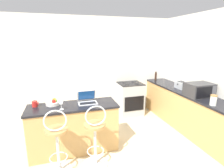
{
  "coord_description": "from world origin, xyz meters",
  "views": [
    {
      "loc": [
        -0.75,
        -2.25,
        1.99
      ],
      "look_at": [
        0.42,
        1.65,
        0.98
      ],
      "focal_mm": 28.0,
      "sensor_mm": 36.0,
      "label": 1
    }
  ],
  "objects_px": {
    "bar_stool_near": "(57,143)",
    "storage_jar": "(213,100)",
    "bar_stool_far": "(95,137)",
    "mug_red": "(35,104)",
    "stove_range": "(130,99)",
    "toaster": "(181,85)",
    "pepper_mill": "(156,76)",
    "fruit_bowl": "(53,103)",
    "laptop": "(87,100)",
    "microwave": "(199,90)",
    "wine_glass_tall": "(61,103)"
  },
  "relations": [
    {
      "from": "microwave",
      "to": "wine_glass_tall",
      "type": "xyz_separation_m",
      "value": [
        -2.72,
        0.07,
        -0.03
      ]
    },
    {
      "from": "stove_range",
      "to": "pepper_mill",
      "type": "bearing_deg",
      "value": 9.46
    },
    {
      "from": "laptop",
      "to": "microwave",
      "type": "bearing_deg",
      "value": -7.18
    },
    {
      "from": "storage_jar",
      "to": "pepper_mill",
      "type": "xyz_separation_m",
      "value": [
        0.09,
        2.1,
        0.02
      ]
    },
    {
      "from": "laptop",
      "to": "storage_jar",
      "type": "relative_size",
      "value": 1.79
    },
    {
      "from": "bar_stool_near",
      "to": "microwave",
      "type": "xyz_separation_m",
      "value": [
        2.81,
        0.33,
        0.51
      ]
    },
    {
      "from": "storage_jar",
      "to": "pepper_mill",
      "type": "distance_m",
      "value": 2.1
    },
    {
      "from": "toaster",
      "to": "stove_range",
      "type": "height_order",
      "value": "toaster"
    },
    {
      "from": "bar_stool_far",
      "to": "microwave",
      "type": "distance_m",
      "value": 2.32
    },
    {
      "from": "microwave",
      "to": "pepper_mill",
      "type": "distance_m",
      "value": 1.6
    },
    {
      "from": "bar_stool_far",
      "to": "storage_jar",
      "type": "height_order",
      "value": "storage_jar"
    },
    {
      "from": "storage_jar",
      "to": "mug_red",
      "type": "distance_m",
      "value": 3.12
    },
    {
      "from": "microwave",
      "to": "pepper_mill",
      "type": "bearing_deg",
      "value": 92.32
    },
    {
      "from": "laptop",
      "to": "storage_jar",
      "type": "distance_m",
      "value": 2.25
    },
    {
      "from": "mug_red",
      "to": "fruit_bowl",
      "type": "height_order",
      "value": "fruit_bowl"
    },
    {
      "from": "bar_stool_far",
      "to": "laptop",
      "type": "bearing_deg",
      "value": 91.81
    },
    {
      "from": "laptop",
      "to": "toaster",
      "type": "bearing_deg",
      "value": 8.05
    },
    {
      "from": "bar_stool_far",
      "to": "bar_stool_near",
      "type": "bearing_deg",
      "value": 180.0
    },
    {
      "from": "bar_stool_far",
      "to": "fruit_bowl",
      "type": "relative_size",
      "value": 4.48
    },
    {
      "from": "microwave",
      "to": "pepper_mill",
      "type": "height_order",
      "value": "microwave"
    },
    {
      "from": "pepper_mill",
      "to": "wine_glass_tall",
      "type": "height_order",
      "value": "pepper_mill"
    },
    {
      "from": "bar_stool_far",
      "to": "storage_jar",
      "type": "bearing_deg",
      "value": -4.81
    },
    {
      "from": "toaster",
      "to": "wine_glass_tall",
      "type": "relative_size",
      "value": 1.86
    },
    {
      "from": "toaster",
      "to": "wine_glass_tall",
      "type": "xyz_separation_m",
      "value": [
        -2.77,
        -0.54,
        0.03
      ]
    },
    {
      "from": "bar_stool_far",
      "to": "stove_range",
      "type": "distance_m",
      "value": 2.22
    },
    {
      "from": "bar_stool_near",
      "to": "mug_red",
      "type": "bearing_deg",
      "value": 117.61
    },
    {
      "from": "laptop",
      "to": "mug_red",
      "type": "distance_m",
      "value": 0.9
    },
    {
      "from": "toaster",
      "to": "pepper_mill",
      "type": "distance_m",
      "value": 0.99
    },
    {
      "from": "bar_stool_near",
      "to": "stove_range",
      "type": "relative_size",
      "value": 1.2
    },
    {
      "from": "storage_jar",
      "to": "laptop",
      "type": "bearing_deg",
      "value": 159.56
    },
    {
      "from": "bar_stool_near",
      "to": "bar_stool_far",
      "type": "distance_m",
      "value": 0.58
    },
    {
      "from": "toaster",
      "to": "bar_stool_near",
      "type": "bearing_deg",
      "value": -161.91
    },
    {
      "from": "microwave",
      "to": "mug_red",
      "type": "distance_m",
      "value": 3.18
    },
    {
      "from": "bar_stool_near",
      "to": "storage_jar",
      "type": "height_order",
      "value": "storage_jar"
    },
    {
      "from": "bar_stool_far",
      "to": "storage_jar",
      "type": "relative_size",
      "value": 5.6
    },
    {
      "from": "microwave",
      "to": "stove_range",
      "type": "height_order",
      "value": "microwave"
    },
    {
      "from": "mug_red",
      "to": "wine_glass_tall",
      "type": "relative_size",
      "value": 0.7
    },
    {
      "from": "bar_stool_far",
      "to": "stove_range",
      "type": "relative_size",
      "value": 1.2
    },
    {
      "from": "laptop",
      "to": "mug_red",
      "type": "xyz_separation_m",
      "value": [
        -0.9,
        0.05,
        -0.0
      ]
    },
    {
      "from": "laptop",
      "to": "pepper_mill",
      "type": "relative_size",
      "value": 1.34
    },
    {
      "from": "bar_stool_far",
      "to": "wine_glass_tall",
      "type": "bearing_deg",
      "value": 140.78
    },
    {
      "from": "mug_red",
      "to": "wine_glass_tall",
      "type": "height_order",
      "value": "wine_glass_tall"
    },
    {
      "from": "bar_stool_near",
      "to": "toaster",
      "type": "height_order",
      "value": "bar_stool_near"
    },
    {
      "from": "bar_stool_near",
      "to": "stove_range",
      "type": "height_order",
      "value": "bar_stool_near"
    },
    {
      "from": "microwave",
      "to": "storage_jar",
      "type": "height_order",
      "value": "microwave"
    },
    {
      "from": "microwave",
      "to": "pepper_mill",
      "type": "relative_size",
      "value": 2.03
    },
    {
      "from": "mug_red",
      "to": "fruit_bowl",
      "type": "bearing_deg",
      "value": 0.91
    },
    {
      "from": "toaster",
      "to": "pepper_mill",
      "type": "relative_size",
      "value": 1.1
    },
    {
      "from": "stove_range",
      "to": "laptop",
      "type": "bearing_deg",
      "value": -139.14
    },
    {
      "from": "storage_jar",
      "to": "fruit_bowl",
      "type": "height_order",
      "value": "storage_jar"
    }
  ]
}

